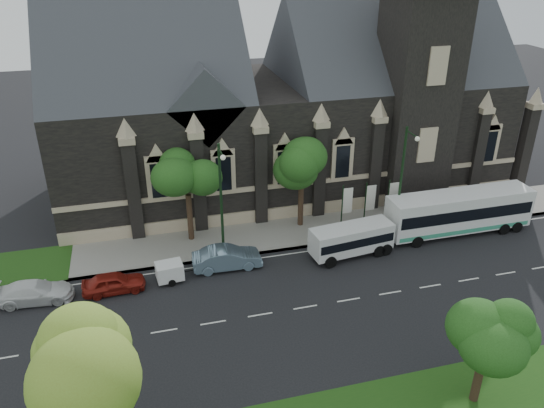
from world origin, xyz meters
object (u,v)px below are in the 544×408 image
object	(u,v)px
street_lamp_mid	(221,197)
tour_coach	(459,212)
street_lamp_near	(403,176)
car_far_white	(35,292)
banner_flag_left	(346,203)
banner_flag_right	(391,198)
tree_park_east	(491,325)
box_trailer	(170,271)
tree_walk_right	(304,159)
car_far_red	(114,283)
sedan	(227,258)
banner_flag_center	(369,200)
tree_walk_left	(189,172)
tree_park_near	(97,356)
shuttle_bus	(352,239)

from	to	relation	value
street_lamp_mid	tour_coach	xyz separation A→B (m)	(18.87, -0.89, -3.22)
street_lamp_near	car_far_white	distance (m)	27.28
street_lamp_mid	banner_flag_left	xyz separation A→B (m)	(10.29, 1.91, -2.73)
banner_flag_left	tour_coach	world-z (taller)	banner_flag_left
banner_flag_left	tour_coach	bearing A→B (deg)	-18.06
tour_coach	banner_flag_right	bearing A→B (deg)	148.34
tree_park_east	banner_flag_right	world-z (taller)	tree_park_east
street_lamp_mid	box_trailer	xyz separation A→B (m)	(-4.14, -1.84, -4.32)
tree_walk_right	car_far_red	world-z (taller)	tree_walk_right
sedan	tree_walk_right	bearing A→B (deg)	-54.60
banner_flag_right	car_far_white	distance (m)	27.45
street_lamp_near	banner_flag_center	world-z (taller)	street_lamp_near
tree_walk_left	banner_flag_center	distance (m)	14.58
banner_flag_left	banner_flag_right	size ratio (longest dim) A/B	1.00
car_far_white	sedan	bearing A→B (deg)	-82.84
street_lamp_mid	car_far_white	distance (m)	13.72
tree_walk_right	banner_flag_right	xyz separation A→B (m)	(7.08, -1.71, -3.43)
tree_park_east	street_lamp_mid	world-z (taller)	street_lamp_mid
tree_walk_right	banner_flag_left	distance (m)	4.92
banner_flag_center	tour_coach	world-z (taller)	banner_flag_center
street_lamp_near	car_far_white	bearing A→B (deg)	-175.99
tree_park_east	banner_flag_left	bearing A→B (deg)	89.65
tree_park_east	car_far_red	distance (m)	23.36
tree_park_near	sedan	world-z (taller)	tree_park_near
tree_park_east	car_far_red	world-z (taller)	tree_park_east
tree_walk_left	car_far_white	size ratio (longest dim) A/B	1.58
street_lamp_near	sedan	distance (m)	14.69
street_lamp_near	street_lamp_mid	world-z (taller)	same
tree_walk_right	street_lamp_mid	bearing A→B (deg)	-153.35
street_lamp_mid	banner_flag_right	xyz separation A→B (m)	(14.29, 1.91, -2.73)
tree_park_near	shuttle_bus	world-z (taller)	tree_park_near
tree_park_east	tree_walk_left	size ratio (longest dim) A/B	0.82
tree_walk_right	tour_coach	world-z (taller)	tree_walk_right
tree_park_east	tree_walk_right	world-z (taller)	tree_walk_right
street_lamp_mid	car_far_white	bearing A→B (deg)	-171.67
street_lamp_mid	banner_flag_right	bearing A→B (deg)	7.60
box_trailer	sedan	size ratio (longest dim) A/B	0.54
box_trailer	street_lamp_near	bearing A→B (deg)	0.13
tree_park_near	tour_coach	xyz separation A→B (m)	(26.64, 14.97, -4.52)
street_lamp_mid	street_lamp_near	bearing A→B (deg)	0.00
tree_walk_left	car_far_red	world-z (taller)	tree_walk_left
street_lamp_mid	sedan	xyz separation A→B (m)	(0.00, -1.21, -4.30)
tree_walk_right	tour_coach	xyz separation A→B (m)	(11.66, -4.51, -3.92)
box_trailer	car_far_red	world-z (taller)	car_far_red
tour_coach	box_trailer	bearing A→B (deg)	-177.90
tree_park_east	shuttle_bus	bearing A→B (deg)	93.45
banner_flag_center	car_far_red	world-z (taller)	banner_flag_center
banner_flag_right	sedan	bearing A→B (deg)	-167.68
tree_park_east	car_far_white	size ratio (longest dim) A/B	1.30
banner_flag_left	banner_flag_center	world-z (taller)	same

